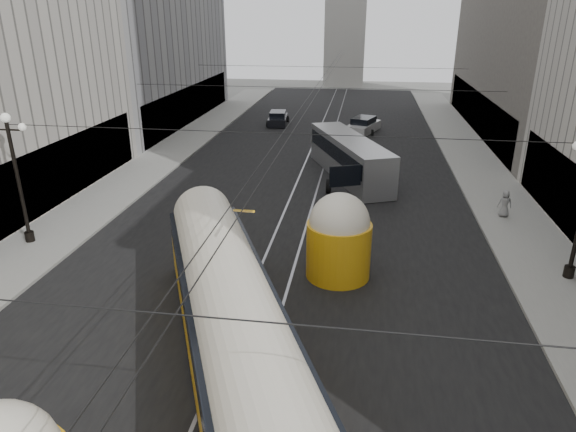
% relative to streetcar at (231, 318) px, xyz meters
% --- Properties ---
extents(road, '(20.00, 85.00, 0.02)m').
position_rel_streetcar_xyz_m(road, '(0.25, 22.33, -1.88)').
color(road, black).
rests_on(road, ground).
extents(sidewalk_left, '(4.00, 72.00, 0.15)m').
position_rel_streetcar_xyz_m(sidewalk_left, '(-11.75, 25.83, -1.81)').
color(sidewalk_left, gray).
rests_on(sidewalk_left, ground).
extents(sidewalk_right, '(4.00, 72.00, 0.15)m').
position_rel_streetcar_xyz_m(sidewalk_right, '(12.25, 25.83, -1.81)').
color(sidewalk_right, gray).
rests_on(sidewalk_right, ground).
extents(rail_left, '(0.12, 85.00, 0.04)m').
position_rel_streetcar_xyz_m(rail_left, '(-0.50, 22.33, -1.88)').
color(rail_left, gray).
rests_on(rail_left, ground).
extents(rail_right, '(0.12, 85.00, 0.04)m').
position_rel_streetcar_xyz_m(rail_right, '(1.00, 22.33, -1.88)').
color(rail_right, gray).
rests_on(rail_right, ground).
extents(lamppost_left_mid, '(1.86, 0.44, 6.37)m').
position_rel_streetcar_xyz_m(lamppost_left_mid, '(-12.35, 7.83, 1.86)').
color(lamppost_left_mid, black).
rests_on(lamppost_left_mid, sidewalk_left).
extents(catenary, '(25.00, 72.00, 0.23)m').
position_rel_streetcar_xyz_m(catenary, '(0.37, 21.32, 4.00)').
color(catenary, black).
rests_on(catenary, ground).
extents(streetcar, '(8.76, 16.31, 3.85)m').
position_rel_streetcar_xyz_m(streetcar, '(0.00, 0.00, 0.00)').
color(streetcar, gold).
rests_on(streetcar, ground).
extents(city_bus, '(6.24, 11.30, 2.77)m').
position_rel_streetcar_xyz_m(city_bus, '(2.91, 21.34, -0.37)').
color(city_bus, '#939497').
rests_on(city_bus, ground).
extents(sedan_white_far, '(3.39, 5.06, 1.48)m').
position_rel_streetcar_xyz_m(sedan_white_far, '(3.74, 35.69, -1.21)').
color(sedan_white_far, silver).
rests_on(sedan_white_far, ground).
extents(sedan_dark_far, '(2.13, 4.42, 1.35)m').
position_rel_streetcar_xyz_m(sedan_dark_far, '(-4.93, 38.20, -1.27)').
color(sedan_dark_far, black).
rests_on(sedan_dark_far, ground).
extents(pedestrian_sidewalk_right, '(0.75, 0.47, 1.51)m').
position_rel_streetcar_xyz_m(pedestrian_sidewalk_right, '(11.74, 14.76, -0.98)').
color(pedestrian_sidewalk_right, gray).
rests_on(pedestrian_sidewalk_right, sidewalk_right).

